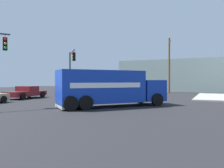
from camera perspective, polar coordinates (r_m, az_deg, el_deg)
ground_plane at (r=18.71m, az=-4.12°, el=-5.29°), size 100.00×100.00×0.00m
delivery_truck at (r=17.16m, az=-0.57°, el=-0.96°), size 7.42×8.11×2.77m
traffic_light_secondary at (r=27.85m, az=-10.40°, el=4.43°), size 3.07×3.42×5.66m
pickup_maroon at (r=27.09m, az=-21.11°, el=-1.90°), size 2.71×5.39×1.38m
utility_pole at (r=37.70m, az=14.42°, el=4.83°), size 0.96×2.08×8.99m
building_backdrop at (r=43.94m, az=16.92°, el=2.04°), size 22.41×6.00×5.89m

